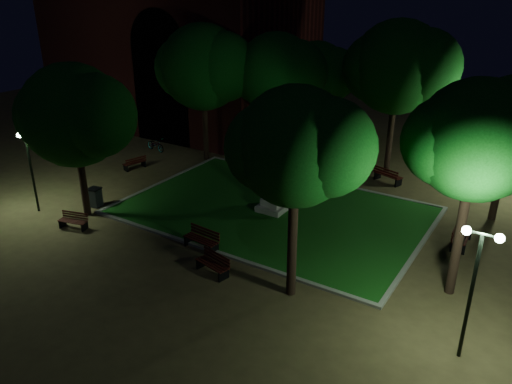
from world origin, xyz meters
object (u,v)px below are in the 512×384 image
bench_west_near (74,221)px  bench_right_side (460,236)px  bench_near_left (202,240)px  bench_left_side (135,163)px  trash_bin (95,197)px  bench_near_right (213,264)px  bench_far_side (387,176)px  monument (273,195)px  bicycle (156,145)px

bench_west_near → bench_right_side: 18.27m
bench_near_left → bench_left_side: bearing=154.7°
bench_left_side → trash_bin: size_ratio=1.50×
bench_near_left → bench_west_near: (-6.56, -1.75, -0.08)m
bench_near_right → bench_left_side: size_ratio=1.08×
trash_bin → bench_far_side: bearing=43.8°
bench_right_side → trash_bin: trash_bin is taller
bench_near_left → trash_bin: 7.67m
bench_near_left → bench_right_side: bench_right_side is taller
bench_near_right → trash_bin: size_ratio=1.62×
monument → bicycle: size_ratio=1.83×
bench_west_near → bicycle: size_ratio=0.87×
bench_near_right → bicycle: bicycle is taller
bench_near_left → trash_bin: bearing=-179.3°
bench_near_right → bicycle: 16.91m
trash_bin → bicycle: bearing=113.5°
monument → bench_left_side: size_ratio=2.05×
bench_left_side → bench_near_right: bearing=72.8°
bench_west_near → bench_right_side: (16.30, 8.26, 0.10)m
bench_near_left → bench_right_side: 11.72m
bench_west_near → bicycle: 12.10m
monument → bench_west_near: bearing=-136.8°
bicycle → bench_west_near: bearing=-146.4°
bench_west_near → bench_right_side: bench_right_side is taller
bench_near_right → monument: bearing=111.0°
bench_far_side → bench_near_left: bearing=88.6°
monument → bench_near_left: bearing=-98.0°
bench_west_near → trash_bin: (-1.09, 2.32, 0.16)m
bench_west_near → bench_far_side: (11.00, 13.93, 0.08)m
bench_west_near → trash_bin: bearing=99.9°
bicycle → monument: bearing=-99.5°
bench_near_left → bench_left_side: bench_near_left is taller
bench_near_left → bench_left_side: size_ratio=1.14×
bench_near_left → bench_west_near: bench_near_left is taller
monument → bench_right_side: 9.16m
bench_near_left → bench_left_side: 11.59m
bench_left_side → bicycle: 3.76m
bench_left_side → bench_right_side: size_ratio=0.84×
bench_left_side → bench_far_side: 15.78m
bench_left_side → bench_far_side: (14.45, 6.34, 0.07)m
bench_right_side → bicycle: bench_right_side is taller
bench_west_near → bicycle: bicycle is taller
monument → bench_far_side: size_ratio=1.73×
bench_near_right → bench_right_side: bench_right_side is taller
trash_bin → bench_left_side: bearing=114.1°
bench_far_side → trash_bin: bearing=62.5°
bench_near_right → bench_far_side: 13.83m
bench_right_side → bench_far_side: bearing=41.4°
bench_left_side → bench_right_side: 19.77m
bench_left_side → monument: bearing=100.4°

